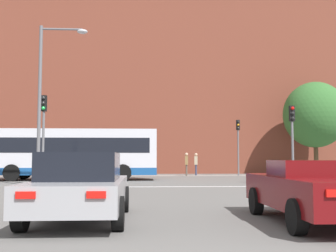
{
  "coord_description": "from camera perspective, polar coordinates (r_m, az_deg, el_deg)",
  "views": [
    {
      "loc": [
        -1.16,
        -3.74,
        1.33
      ],
      "look_at": [
        0.29,
        23.72,
        3.47
      ],
      "focal_mm": 45.0,
      "sensor_mm": 36.0,
      "label": 1
    }
  ],
  "objects": [
    {
      "name": "stop_line_strip",
      "position": [
        20.19,
        0.29,
        -8.22
      ],
      "size": [
        9.82,
        0.3,
        0.01
      ],
      "primitive_type": "cube",
      "color": "silver",
      "rests_on": "ground_plane"
    },
    {
      "name": "far_pavement",
      "position": [
        33.5,
        -1.04,
        -6.72
      ],
      "size": [
        70.91,
        2.5,
        0.01
      ],
      "primitive_type": "cube",
      "color": "gray",
      "rests_on": "ground_plane"
    },
    {
      "name": "brick_civic_building",
      "position": [
        43.06,
        -4.46,
        5.84
      ],
      "size": [
        45.67,
        10.45,
        23.04
      ],
      "color": "brown",
      "rests_on": "ground_plane"
    },
    {
      "name": "car_saloon_left",
      "position": [
        9.4,
        -11.73,
        -7.96
      ],
      "size": [
        2.02,
        4.54,
        1.46
      ],
      "rotation": [
        0.0,
        0.0,
        0.01
      ],
      "color": "#9E9EA3",
      "rests_on": "ground_plane"
    },
    {
      "name": "car_roadster_right",
      "position": [
        9.41,
        19.27,
        -8.19
      ],
      "size": [
        2.03,
        4.56,
        1.3
      ],
      "rotation": [
        0.0,
        0.0,
        -0.01
      ],
      "color": "#600C0F",
      "rests_on": "ground_plane"
    },
    {
      "name": "bus_crossing_lead",
      "position": [
        27.05,
        -12.9,
        -3.59
      ],
      "size": [
        10.59,
        2.76,
        3.14
      ],
      "rotation": [
        0.0,
        0.0,
        1.57
      ],
      "color": "silver",
      "rests_on": "ground_plane"
    },
    {
      "name": "traffic_light_near_left",
      "position": [
        21.66,
        -16.52,
        0.12
      ],
      "size": [
        0.26,
        0.31,
        4.47
      ],
      "color": "slate",
      "rests_on": "ground_plane"
    },
    {
      "name": "traffic_light_far_right",
      "position": [
        33.58,
        9.48,
        -1.65
      ],
      "size": [
        0.26,
        0.31,
        4.39
      ],
      "color": "slate",
      "rests_on": "ground_plane"
    },
    {
      "name": "traffic_light_near_right",
      "position": [
        22.36,
        16.49,
        -0.7
      ],
      "size": [
        0.26,
        0.31,
        4.04
      ],
      "color": "slate",
      "rests_on": "ground_plane"
    },
    {
      "name": "street_lamp_junction",
      "position": [
        20.83,
        -15.97,
        4.97
      ],
      "size": [
        2.29,
        0.36,
        7.69
      ],
      "color": "slate",
      "rests_on": "ground_plane"
    },
    {
      "name": "pedestrian_waiting",
      "position": [
        32.79,
        2.53,
        -4.91
      ],
      "size": [
        0.27,
        0.43,
        1.8
      ],
      "rotation": [
        0.0,
        0.0,
        4.58
      ],
      "color": "brown",
      "rests_on": "ground_plane"
    },
    {
      "name": "pedestrian_walking_east",
      "position": [
        33.72,
        3.81,
        -4.91
      ],
      "size": [
        0.3,
        0.44,
        1.79
      ],
      "rotation": [
        0.0,
        0.0,
        1.37
      ],
      "color": "#333851",
      "rests_on": "ground_plane"
    },
    {
      "name": "pedestrian_walking_west",
      "position": [
        35.06,
        -17.83,
        -4.83
      ],
      "size": [
        0.44,
        0.44,
        1.66
      ],
      "rotation": [
        0.0,
        0.0,
        3.9
      ],
      "color": "brown",
      "rests_on": "ground_plane"
    },
    {
      "name": "tree_by_building",
      "position": [
        36.78,
        19.29,
        1.44
      ],
      "size": [
        5.17,
        5.17,
        7.67
      ],
      "color": "#4C3823",
      "rests_on": "ground_plane"
    }
  ]
}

